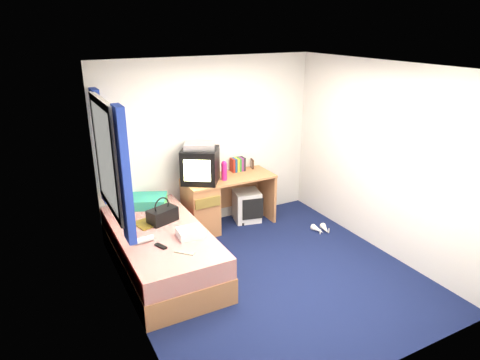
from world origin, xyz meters
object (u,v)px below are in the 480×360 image
handbag (162,215)px  magazine (145,224)px  desk (211,203)px  pink_water_bottle (224,172)px  picture_frame (252,164)px  colour_swatch_fan (185,252)px  crt_tv (200,165)px  remote_control (161,246)px  white_heels (322,229)px  vcr (200,146)px  towel (190,233)px  bed (162,251)px  water_bottle (144,240)px  aerosol_can (217,170)px  storage_cube (247,206)px  pillow (143,201)px

handbag → magazine: handbag is taller
handbag → desk: bearing=12.0°
pink_water_bottle → handbag: size_ratio=0.62×
picture_frame → colour_swatch_fan: picture_frame is taller
crt_tv → handbag: size_ratio=1.62×
magazine → colour_swatch_fan: bearing=-78.4°
remote_control → white_heels: size_ratio=0.60×
vcr → handbag: (-0.74, -0.55, -0.63)m
picture_frame → towel: (-1.49, -1.23, -0.23)m
bed → colour_swatch_fan: (0.06, -0.62, 0.28)m
desk → magazine: size_ratio=4.64×
picture_frame → remote_control: (-1.87, -1.31, -0.27)m
handbag → water_bottle: 0.53m
pink_water_bottle → towel: size_ratio=0.87×
picture_frame → white_heels: size_ratio=0.53×
aerosol_can → magazine: bearing=-153.9°
magazine → remote_control: (-0.01, -0.61, 0.00)m
aerosol_can → water_bottle: bearing=-142.9°
storage_cube → crt_tv: crt_tv is taller
storage_cube → white_heels: storage_cube is taller
picture_frame → white_heels: picture_frame is taller
handbag → white_heels: bearing=-27.2°
storage_cube → picture_frame: 0.63m
colour_swatch_fan → desk: bearing=56.0°
magazine → white_heels: magazine is taller
handbag → white_heels: handbag is taller
pillow → pink_water_bottle: 1.16m
pillow → remote_control: pillow is taller
vcr → handbag: bearing=-116.0°
storage_cube → pink_water_bottle: pink_water_bottle is taller
desk → handbag: 1.07m
pink_water_bottle → remote_control: (-1.27, -1.04, -0.32)m
bed → water_bottle: (-0.25, -0.20, 0.31)m
bed → pillow: bearing=87.9°
picture_frame → aerosol_can: 0.63m
picture_frame → colour_swatch_fan: 2.30m
desk → picture_frame: picture_frame is taller
aerosol_can → water_bottle: 1.74m
picture_frame → colour_swatch_fan: size_ratio=0.64×
vcr → colour_swatch_fan: (-0.78, -1.37, -0.71)m
crt_tv → white_heels: size_ratio=2.39×
handbag → pillow: bearing=77.0°
vcr → white_heels: vcr is taller
pink_water_bottle → magazine: 1.38m
magazine → colour_swatch_fan: 0.87m
handbag → pink_water_bottle: bearing=3.8°
white_heels → pink_water_bottle: bearing=147.3°
vcr → picture_frame: 1.03m
pink_water_bottle → colour_swatch_fan: (-1.09, -1.28, -0.33)m
bed → colour_swatch_fan: size_ratio=9.09×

